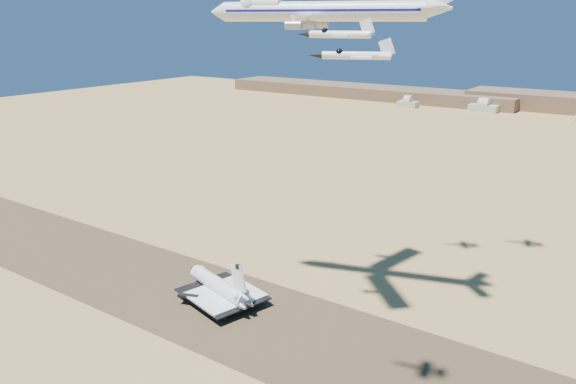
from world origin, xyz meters
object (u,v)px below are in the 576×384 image
Objects in this scene: carrier_747 at (314,11)px; crew_c at (225,319)px; shuttle at (219,287)px; crew_a at (220,313)px; crew_b at (221,315)px; chase_jet_a at (338,34)px; chase_jet_b at (354,55)px.

carrier_747 is 42.00× the size of crew_c.
crew_a is at bearing -32.41° from shuttle.
crew_a is at bearing -139.02° from carrier_747.
crew_b is 107.37m from chase_jet_a.
crew_c is 105.59m from chase_jet_a.
crew_b is 3.22m from crew_c.
shuttle is 20.97× the size of crew_a.
carrier_747 is at bearing 115.00° from chase_jet_a.
shuttle is 12.05m from crew_a.
shuttle is at bearing 19.38° from crew_a.
crew_b is at bearing 147.23° from chase_jet_a.
crew_a is at bearing 146.88° from chase_jet_a.
chase_jet_a reaches higher than crew_a.
crew_c is at bearing 147.27° from chase_jet_a.
chase_jet_a is (37.22, -49.84, -5.29)m from carrier_747.
chase_jet_b is (65.20, -33.99, 87.37)m from crew_a.
crew_b is (-16.48, -29.20, -95.94)m from carrier_747.
crew_b is at bearing -137.01° from carrier_747.
carrier_747 is 101.44m from crew_c.
carrier_747 is 101.64m from crew_b.
crew_a reaches higher than crew_b.
shuttle is 110.81m from chase_jet_a.
chase_jet_b reaches higher than crew_c.
chase_jet_a is 1.10× the size of chase_jet_b.
crew_c is at bearing -116.69° from crew_b.
shuttle is at bearing 126.49° from chase_jet_b.
crew_b is at bearing 3.26° from crew_c.
crew_b is at bearing -151.63° from crew_a.
shuttle reaches higher than crew_a.
chase_jet_b is at bearing -70.14° from carrier_747.
carrier_747 reaches higher than chase_jet_a.
crew_a is 107.90m from chase_jet_a.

